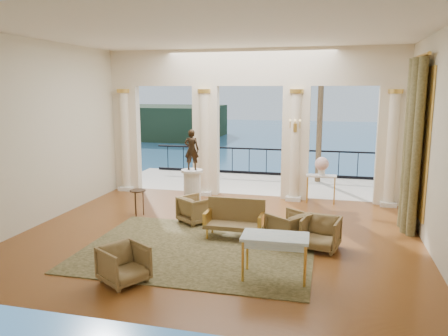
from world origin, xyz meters
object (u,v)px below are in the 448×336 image
(armchair_b, at_px, (321,232))
(side_table, at_px, (138,194))
(pedestal, at_px, (192,191))
(statue, at_px, (192,150))
(settee, at_px, (235,219))
(armchair_c, at_px, (288,226))
(console_table, at_px, (321,180))
(armchair_d, at_px, (196,208))
(game_table, at_px, (275,240))
(armchair_a, at_px, (124,263))

(armchair_b, xyz_separation_m, side_table, (-4.78, 1.38, 0.21))
(pedestal, distance_m, statue, 1.15)
(settee, distance_m, statue, 2.75)
(armchair_b, xyz_separation_m, pedestal, (-3.52, 2.13, 0.17))
(armchair_c, height_order, console_table, console_table)
(armchair_d, bearing_deg, side_table, 27.49)
(armchair_d, distance_m, game_table, 3.68)
(armchair_c, distance_m, side_table, 4.25)
(settee, bearing_deg, armchair_d, 145.24)
(armchair_b, xyz_separation_m, settee, (-1.91, 0.30, 0.05))
(armchair_c, distance_m, armchair_d, 2.57)
(armchair_c, height_order, settee, settee)
(statue, bearing_deg, side_table, 27.75)
(armchair_b, height_order, console_table, console_table)
(armchair_c, distance_m, console_table, 3.74)
(armchair_d, relative_size, side_table, 1.09)
(armchair_a, bearing_deg, game_table, -41.31)
(armchair_a, xyz_separation_m, armchair_c, (2.55, 2.67, 0.02))
(armchair_d, relative_size, pedestal, 0.65)
(armchair_b, relative_size, statue, 0.69)
(settee, relative_size, statue, 1.20)
(armchair_c, distance_m, settee, 1.21)
(statue, height_order, side_table, statue)
(armchair_d, height_order, side_table, armchair_d)
(statue, relative_size, console_table, 1.24)
(settee, xyz_separation_m, console_table, (1.79, 3.58, 0.26))
(armchair_a, relative_size, armchair_c, 0.96)
(armchair_a, distance_m, armchair_b, 4.08)
(pedestal, distance_m, side_table, 1.47)
(armchair_d, bearing_deg, pedestal, -31.39)
(statue, relative_size, side_table, 1.60)
(armchair_c, bearing_deg, pedestal, -87.84)
(game_table, bearing_deg, side_table, 140.69)
(pedestal, bearing_deg, side_table, -149.17)
(armchair_a, xyz_separation_m, settee, (1.35, 2.77, 0.07))
(armchair_a, relative_size, side_table, 1.07)
(statue, xyz_separation_m, side_table, (-1.26, -0.75, -1.11))
(statue, height_order, console_table, statue)
(armchair_c, distance_m, pedestal, 3.42)
(settee, bearing_deg, armchair_c, -4.44)
(console_table, bearing_deg, armchair_d, -138.79)
(pedestal, bearing_deg, armchair_d, -67.00)
(armchair_b, bearing_deg, game_table, -102.69)
(armchair_b, distance_m, armchair_d, 3.30)
(pedestal, height_order, side_table, pedestal)
(armchair_a, relative_size, settee, 0.55)
(armchair_b, xyz_separation_m, console_table, (-0.12, 3.88, 0.31))
(settee, distance_m, console_table, 4.01)
(armchair_a, bearing_deg, settee, 5.08)
(settee, relative_size, side_table, 1.93)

